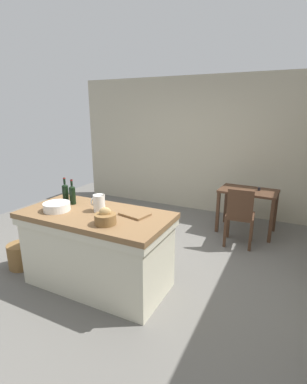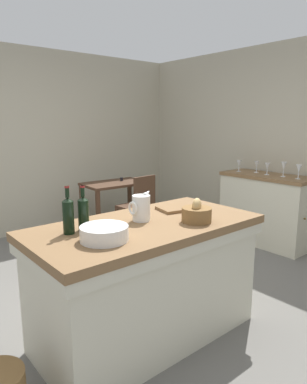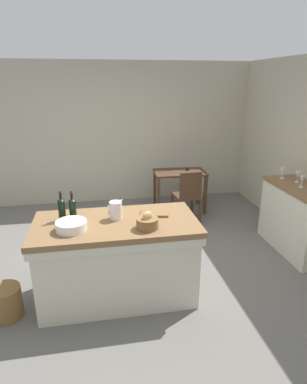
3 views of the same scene
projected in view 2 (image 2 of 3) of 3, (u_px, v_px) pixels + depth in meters
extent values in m
plane|color=#66635E|center=(131.00, 299.00, 3.21)|extent=(6.76, 6.76, 0.00)
cube|color=#B2AA93|center=(20.00, 143.00, 4.90)|extent=(5.32, 0.12, 2.60)
cube|color=#B2AA93|center=(290.00, 144.00, 4.59)|extent=(0.12, 5.20, 2.60)
cube|color=brown|center=(146.00, 227.00, 2.50)|extent=(1.68, 0.84, 0.06)
cube|color=beige|center=(146.00, 236.00, 2.52)|extent=(1.66, 0.82, 0.08)
cube|color=beige|center=(147.00, 284.00, 2.59)|extent=(1.60, 0.76, 0.83)
cube|color=brown|center=(268.00, 176.00, 4.51)|extent=(0.52, 1.17, 0.04)
cube|color=beige|center=(266.00, 211.00, 4.60)|extent=(0.49, 1.14, 0.88)
sphere|color=brown|center=(305.00, 219.00, 4.08)|extent=(0.03, 0.03, 0.03)
cube|color=#472D1E|center=(115.00, 184.00, 5.09)|extent=(0.93, 0.60, 0.04)
cube|color=#472D1E|center=(98.00, 216.00, 4.73)|extent=(0.05, 0.05, 0.69)
cube|color=#472D1E|center=(148.00, 207.00, 5.22)|extent=(0.05, 0.05, 0.69)
cube|color=#472D1E|center=(82.00, 209.00, 5.11)|extent=(0.05, 0.05, 0.69)
cube|color=#472D1E|center=(130.00, 201.00, 5.60)|extent=(0.05, 0.05, 0.69)
cylinder|color=black|center=(122.00, 179.00, 5.21)|extent=(0.04, 0.04, 0.05)
cube|color=#472D1E|center=(136.00, 207.00, 4.73)|extent=(0.43, 0.43, 0.04)
cube|color=#472D1E|center=(145.00, 192.00, 4.56)|extent=(0.36, 0.06, 0.42)
cube|color=#472D1E|center=(137.00, 219.00, 5.03)|extent=(0.04, 0.04, 0.44)
cube|color=#472D1E|center=(117.00, 224.00, 4.78)|extent=(0.04, 0.04, 0.44)
cube|color=#472D1E|center=(154.00, 224.00, 4.78)|extent=(0.04, 0.04, 0.44)
cube|color=#472D1E|center=(135.00, 230.00, 4.53)|extent=(0.04, 0.04, 0.44)
cylinder|color=white|center=(141.00, 208.00, 2.53)|extent=(0.13, 0.13, 0.19)
cone|color=white|center=(147.00, 193.00, 2.55)|extent=(0.07, 0.04, 0.06)
torus|color=white|center=(133.00, 208.00, 2.49)|extent=(0.02, 0.10, 0.10)
cylinder|color=white|center=(104.00, 233.00, 2.12)|extent=(0.30, 0.30, 0.09)
cylinder|color=brown|center=(197.00, 215.00, 2.51)|extent=(0.21, 0.21, 0.10)
ellipsoid|color=tan|center=(197.00, 205.00, 2.50)|extent=(0.13, 0.12, 0.10)
cube|color=brown|center=(177.00, 208.00, 2.86)|extent=(0.33, 0.27, 0.02)
cylinder|color=black|center=(84.00, 215.00, 2.31)|extent=(0.07, 0.07, 0.20)
cone|color=black|center=(83.00, 198.00, 2.28)|extent=(0.07, 0.07, 0.02)
cylinder|color=black|center=(83.00, 191.00, 2.27)|extent=(0.03, 0.03, 0.07)
cylinder|color=maroon|center=(82.00, 187.00, 2.27)|extent=(0.03, 0.03, 0.01)
cylinder|color=black|center=(68.00, 218.00, 2.24)|extent=(0.07, 0.07, 0.21)
cone|color=black|center=(67.00, 199.00, 2.21)|extent=(0.07, 0.07, 0.03)
cylinder|color=black|center=(67.00, 192.00, 2.20)|extent=(0.03, 0.03, 0.08)
cylinder|color=maroon|center=(67.00, 187.00, 2.20)|extent=(0.03, 0.03, 0.01)
cylinder|color=white|center=(298.00, 179.00, 4.17)|extent=(0.06, 0.06, 0.00)
cylinder|color=white|center=(298.00, 176.00, 4.17)|extent=(0.01, 0.01, 0.07)
cone|color=white|center=(299.00, 169.00, 4.15)|extent=(0.07, 0.07, 0.10)
cylinder|color=white|center=(283.00, 176.00, 4.35)|extent=(0.06, 0.06, 0.00)
cylinder|color=white|center=(283.00, 173.00, 4.34)|extent=(0.01, 0.01, 0.07)
cone|color=white|center=(284.00, 166.00, 4.32)|extent=(0.07, 0.07, 0.11)
cylinder|color=white|center=(267.00, 175.00, 4.50)|extent=(0.06, 0.06, 0.00)
cylinder|color=white|center=(267.00, 172.00, 4.49)|extent=(0.01, 0.01, 0.06)
cone|color=white|center=(267.00, 166.00, 4.48)|extent=(0.07, 0.07, 0.09)
cylinder|color=white|center=(256.00, 172.00, 4.70)|extent=(0.06, 0.06, 0.00)
cylinder|color=white|center=(256.00, 170.00, 4.69)|extent=(0.01, 0.01, 0.06)
cone|color=white|center=(257.00, 164.00, 4.68)|extent=(0.07, 0.07, 0.09)
cylinder|color=white|center=(239.00, 171.00, 4.80)|extent=(0.06, 0.06, 0.00)
cylinder|color=white|center=(239.00, 169.00, 4.79)|extent=(0.01, 0.01, 0.06)
cone|color=white|center=(239.00, 163.00, 4.78)|extent=(0.07, 0.07, 0.09)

